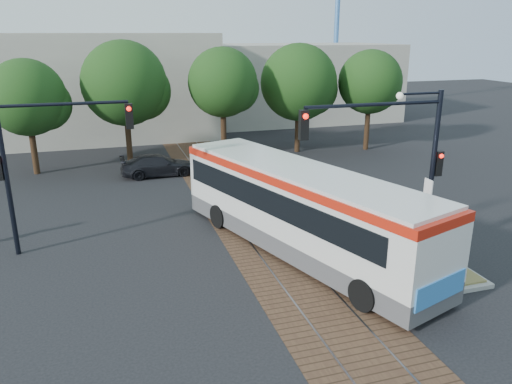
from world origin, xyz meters
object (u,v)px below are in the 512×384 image
traffic_island (419,251)px  parked_car (158,165)px  signal_pole_left (37,153)px  signal_pole_main (404,151)px  city_bus (299,206)px

traffic_island → parked_car: bearing=118.9°
traffic_island → signal_pole_left: bearing=159.6°
traffic_island → signal_pole_main: 3.95m
traffic_island → signal_pole_left: 14.50m
signal_pole_main → signal_pole_left: 13.14m
traffic_island → signal_pole_left: signal_pole_left is taller
signal_pole_left → parked_car: (5.28, 9.43, -3.24)m
parked_car → signal_pole_main: bearing=-155.5°
signal_pole_main → parked_car: (-6.95, 14.24, -3.53)m
city_bus → parked_car: bearing=89.0°
signal_pole_main → parked_car: 16.23m
traffic_island → city_bus: bearing=153.3°
signal_pole_main → parked_car: signal_pole_main is taller
signal_pole_left → traffic_island: bearing=-20.4°
city_bus → signal_pole_main: size_ratio=2.08×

